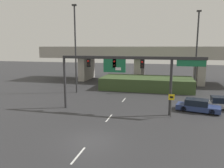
% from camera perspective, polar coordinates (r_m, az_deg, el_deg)
% --- Properties ---
extents(ground_plane, '(160.00, 160.00, 0.00)m').
position_cam_1_polar(ground_plane, '(17.77, -5.52, -14.34)').
color(ground_plane, '#2D2D30').
extents(lane_markings, '(0.14, 34.62, 0.01)m').
position_cam_1_polar(lane_markings, '(30.23, 3.13, -4.14)').
color(lane_markings, silver).
rests_on(lane_markings, ground).
extents(signal_gantry, '(15.64, 0.44, 6.23)m').
position_cam_1_polar(signal_gantry, '(23.77, 3.29, 4.42)').
color(signal_gantry, '#2D2D30').
rests_on(signal_gantry, ground).
extents(speed_limit_sign, '(0.60, 0.11, 2.49)m').
position_cam_1_polar(speed_limit_sign, '(23.30, 15.22, -4.56)').
color(speed_limit_sign, '#4C4C4C').
rests_on(speed_limit_sign, ground).
extents(highway_light_pole_near, '(0.70, 0.36, 13.53)m').
position_cam_1_polar(highway_light_pole_near, '(34.69, -9.52, 9.42)').
color(highway_light_pole_near, '#2D2D30').
rests_on(highway_light_pole_near, ground).
extents(highway_light_pole_far, '(0.70, 0.36, 12.75)m').
position_cam_1_polar(highway_light_pole_far, '(37.15, 21.24, 8.30)').
color(highway_light_pole_far, '#2D2D30').
rests_on(highway_light_pole_far, ground).
extents(overpass_bridge, '(41.83, 8.65, 7.27)m').
position_cam_1_polar(overpass_bridge, '(46.31, 7.26, 6.86)').
color(overpass_bridge, '#A39E93').
rests_on(overpass_bridge, ground).
extents(grass_embankment, '(15.32, 6.90, 2.05)m').
position_cam_1_polar(grass_embankment, '(38.19, 9.00, 0.22)').
color(grass_embankment, '#384C28').
rests_on(grass_embankment, ground).
extents(parked_sedan_near_right, '(4.97, 2.83, 1.39)m').
position_cam_1_polar(parked_sedan_near_right, '(26.59, 21.46, -5.33)').
color(parked_sedan_near_right, navy).
rests_on(parked_sedan_near_right, ground).
extents(parked_sedan_mid_right, '(4.55, 1.78, 1.42)m').
position_cam_1_polar(parked_sedan_mid_right, '(28.98, 26.99, -4.49)').
color(parked_sedan_mid_right, silver).
rests_on(parked_sedan_mid_right, ground).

